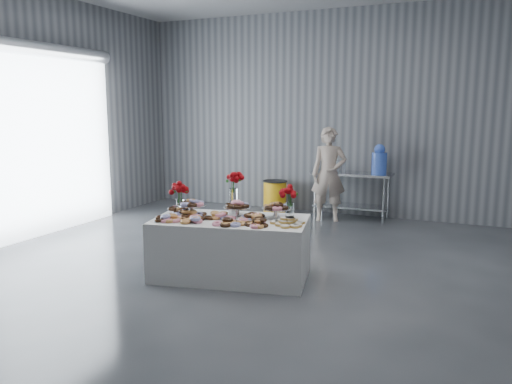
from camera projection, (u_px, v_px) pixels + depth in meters
ground at (231, 282)px, 6.15m from camera, size 9.00×9.00×0.00m
room_walls at (211, 63)px, 5.88m from camera, size 8.04×9.04×4.02m
display_table at (231, 248)px, 6.28m from camera, size 2.07×1.37×0.75m
prep_table at (352, 187)px, 9.53m from camera, size 1.50×0.60×0.90m
donut_mounds at (229, 216)px, 6.16m from camera, size 1.93×1.16×0.09m
cake_stand_left at (192, 204)px, 6.45m from camera, size 0.36×0.36×0.17m
cake_stand_mid at (237, 206)px, 6.33m from camera, size 0.36×0.36×0.17m
cake_stand_right at (276, 207)px, 6.22m from camera, size 0.36×0.36×0.17m
danish_pile at (288, 220)px, 5.91m from camera, size 0.48×0.48×0.11m
bouquet_left at (180, 190)px, 6.56m from camera, size 0.26×0.26×0.42m
bouquet_right at (290, 193)px, 6.31m from camera, size 0.26×0.26×0.42m
bouquet_center at (233, 185)px, 6.50m from camera, size 0.26×0.26×0.57m
water_jug at (379, 160)px, 9.25m from camera, size 0.28×0.28×0.55m
drink_bottles at (335, 165)px, 9.50m from camera, size 0.54×0.08×0.27m
person at (329, 174)px, 9.35m from camera, size 0.74×0.58×1.77m
trash_barrel at (275, 196)px, 10.21m from camera, size 0.50×0.50×0.65m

